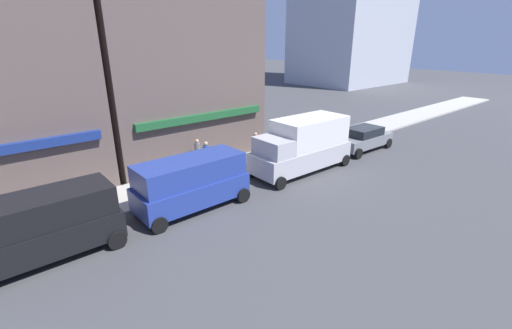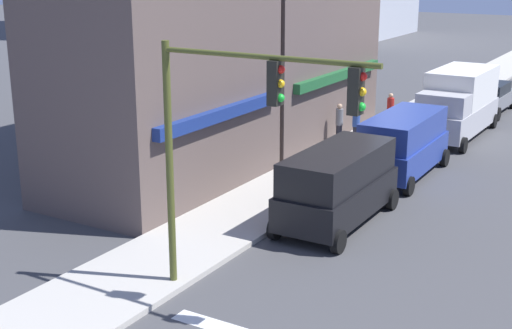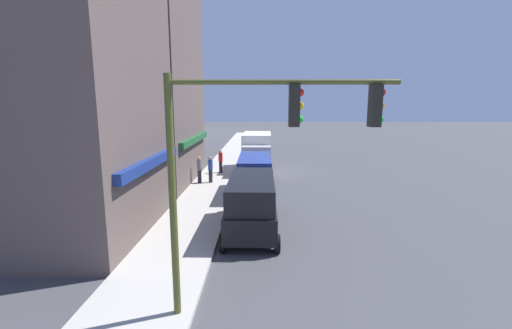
{
  "view_description": "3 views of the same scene",
  "coord_description": "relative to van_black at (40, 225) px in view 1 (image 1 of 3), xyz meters",
  "views": [
    {
      "loc": [
        10.62,
        -7.7,
        7.19
      ],
      "look_at": [
        21.12,
        4.7,
        1.2
      ],
      "focal_mm": 24.0,
      "sensor_mm": 36.0,
      "label": 1
    },
    {
      "loc": [
        -7.4,
        -3.71,
        7.87
      ],
      "look_at": [
        5.53,
        4.0,
        3.5
      ],
      "focal_mm": 50.0,
      "sensor_mm": 36.0,
      "label": 2
    },
    {
      "loc": [
        -2.35,
        4.25,
        5.41
      ],
      "look_at": [
        21.12,
        4.7,
        1.2
      ],
      "focal_mm": 24.0,
      "sensor_mm": 36.0,
      "label": 3
    }
  ],
  "objects": [
    {
      "name": "box_truck_silver",
      "position": [
        13.01,
        0.0,
        0.3
      ],
      "size": [
        6.24,
        2.42,
        3.04
      ],
      "rotation": [
        0.0,
        0.0,
        -0.02
      ],
      "color": "#B7B7BC",
      "rests_on": "ground_plane"
    },
    {
      "name": "pedestrian_grey_coat",
      "position": [
        8.4,
        3.76,
        -0.21
      ],
      "size": [
        0.32,
        0.32,
        1.77
      ],
      "rotation": [
        0.0,
        0.0,
        4.79
      ],
      "color": "#23232D",
      "rests_on": "sidewalk_left"
    },
    {
      "name": "sedan_grey",
      "position": [
        19.09,
        0.0,
        -0.44
      ],
      "size": [
        4.45,
        2.02,
        1.59
      ],
      "rotation": [
        0.0,
        0.0,
        -0.03
      ],
      "color": "slate",
      "rests_on": "ground_plane"
    },
    {
      "name": "pedestrian_blue_shirt",
      "position": [
        8.52,
        3.04,
        -0.21
      ],
      "size": [
        0.32,
        0.32,
        1.77
      ],
      "rotation": [
        0.0,
        0.0,
        3.08
      ],
      "color": "#23232D",
      "rests_on": "sidewalk_left"
    },
    {
      "name": "van_blue",
      "position": [
        5.82,
        0.0,
        0.0
      ],
      "size": [
        5.02,
        2.22,
        2.34
      ],
      "rotation": [
        0.0,
        0.0,
        0.01
      ],
      "color": "navy",
      "rests_on": "ground_plane"
    },
    {
      "name": "van_black",
      "position": [
        0.0,
        0.0,
        0.0
      ],
      "size": [
        5.01,
        2.22,
        2.34
      ],
      "rotation": [
        0.0,
        0.0,
        0.0
      ],
      "color": "black",
      "rests_on": "ground_plane"
    },
    {
      "name": "storefront_row",
      "position": [
        5.03,
        6.8,
        6.47
      ],
      "size": [
        18.03,
        5.3,
        15.87
      ],
      "color": "brown",
      "rests_on": "ground_plane"
    },
    {
      "name": "pedestrian_red_jacket",
      "position": [
        11.85,
        2.76,
        -0.21
      ],
      "size": [
        0.32,
        0.32,
        1.77
      ],
      "rotation": [
        0.0,
        0.0,
        0.25
      ],
      "color": "#23232D",
      "rests_on": "sidewalk_left"
    }
  ]
}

